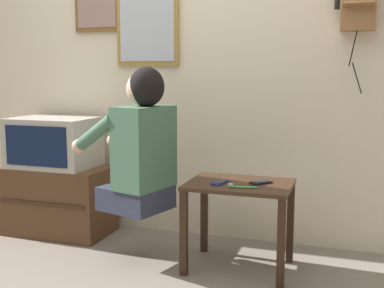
{
  "coord_description": "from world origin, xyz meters",
  "views": [
    {
      "loc": [
        1.13,
        -1.94,
        1.14
      ],
      "look_at": [
        0.26,
        0.67,
        0.74
      ],
      "focal_mm": 45.0,
      "sensor_mm": 36.0,
      "label": 1
    }
  ],
  "objects_px": {
    "television": "(54,142)",
    "cell_phone_spare": "(261,182)",
    "cell_phone_held": "(220,182)",
    "person": "(140,144)",
    "wall_mirror": "(147,23)",
    "toothbrush": "(240,187)",
    "framed_picture": "(97,1)"
  },
  "relations": [
    {
      "from": "wall_mirror",
      "to": "toothbrush",
      "type": "xyz_separation_m",
      "value": [
        0.81,
        -0.62,
        -0.97
      ]
    },
    {
      "from": "wall_mirror",
      "to": "cell_phone_spare",
      "type": "distance_m",
      "value": 1.4
    },
    {
      "from": "cell_phone_held",
      "to": "cell_phone_spare",
      "type": "relative_size",
      "value": 1.01
    },
    {
      "from": "framed_picture",
      "to": "cell_phone_held",
      "type": "relative_size",
      "value": 3.19
    },
    {
      "from": "wall_mirror",
      "to": "cell_phone_held",
      "type": "xyz_separation_m",
      "value": [
        0.68,
        -0.55,
        -0.97
      ]
    },
    {
      "from": "toothbrush",
      "to": "television",
      "type": "bearing_deg",
      "value": 67.28
    },
    {
      "from": "wall_mirror",
      "to": "person",
      "type": "bearing_deg",
      "value": -71.12
    },
    {
      "from": "wall_mirror",
      "to": "cell_phone_held",
      "type": "distance_m",
      "value": 1.3
    },
    {
      "from": "television",
      "to": "cell_phone_spare",
      "type": "distance_m",
      "value": 1.54
    },
    {
      "from": "cell_phone_held",
      "to": "cell_phone_spare",
      "type": "bearing_deg",
      "value": 32.77
    },
    {
      "from": "cell_phone_spare",
      "to": "toothbrush",
      "type": "xyz_separation_m",
      "value": [
        -0.09,
        -0.15,
        0.0
      ]
    },
    {
      "from": "cell_phone_spare",
      "to": "framed_picture",
      "type": "bearing_deg",
      "value": -158.77
    },
    {
      "from": "framed_picture",
      "to": "cell_phone_spare",
      "type": "xyz_separation_m",
      "value": [
        1.29,
        -0.47,
        -1.13
      ]
    },
    {
      "from": "wall_mirror",
      "to": "toothbrush",
      "type": "height_order",
      "value": "wall_mirror"
    },
    {
      "from": "person",
      "to": "cell_phone_held",
      "type": "distance_m",
      "value": 0.52
    },
    {
      "from": "television",
      "to": "wall_mirror",
      "type": "height_order",
      "value": "wall_mirror"
    },
    {
      "from": "person",
      "to": "cell_phone_held",
      "type": "bearing_deg",
      "value": -67.7
    },
    {
      "from": "person",
      "to": "toothbrush",
      "type": "distance_m",
      "value": 0.64
    },
    {
      "from": "cell_phone_spare",
      "to": "toothbrush",
      "type": "distance_m",
      "value": 0.17
    },
    {
      "from": "framed_picture",
      "to": "toothbrush",
      "type": "distance_m",
      "value": 1.77
    },
    {
      "from": "cell_phone_spare",
      "to": "cell_phone_held",
      "type": "bearing_deg",
      "value": -119.6
    },
    {
      "from": "cell_phone_held",
      "to": "cell_phone_spare",
      "type": "distance_m",
      "value": 0.24
    },
    {
      "from": "person",
      "to": "toothbrush",
      "type": "relative_size",
      "value": 5.29
    },
    {
      "from": "television",
      "to": "cell_phone_held",
      "type": "distance_m",
      "value": 1.34
    },
    {
      "from": "wall_mirror",
      "to": "toothbrush",
      "type": "distance_m",
      "value": 1.41
    },
    {
      "from": "person",
      "to": "cell_phone_held",
      "type": "xyz_separation_m",
      "value": [
        0.47,
        0.05,
        -0.21
      ]
    },
    {
      "from": "cell_phone_held",
      "to": "wall_mirror",
      "type": "bearing_deg",
      "value": 154.76
    },
    {
      "from": "framed_picture",
      "to": "cell_phone_spare",
      "type": "distance_m",
      "value": 1.78
    },
    {
      "from": "toothbrush",
      "to": "cell_phone_spare",
      "type": "bearing_deg",
      "value": -39.73
    },
    {
      "from": "television",
      "to": "cell_phone_spare",
      "type": "bearing_deg",
      "value": -7.81
    },
    {
      "from": "wall_mirror",
      "to": "cell_phone_held",
      "type": "height_order",
      "value": "wall_mirror"
    },
    {
      "from": "wall_mirror",
      "to": "television",
      "type": "bearing_deg",
      "value": -157.2
    }
  ]
}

